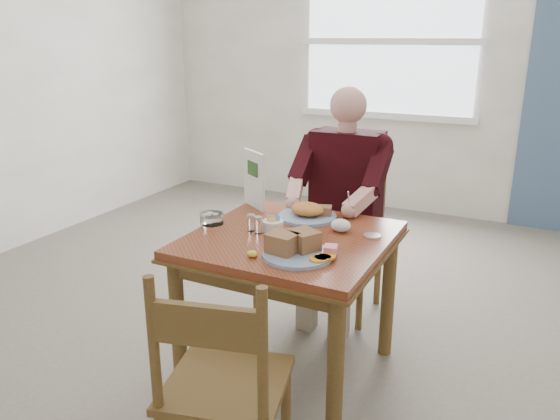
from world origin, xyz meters
The scene contains 16 objects.
floor centered at (0.00, 0.00, 0.00)m, with size 6.00×6.00×0.00m, color #635C50.
wall_back centered at (0.00, 3.00, 1.40)m, with size 5.50×5.50×0.00m, color white.
lemon_wedge centered at (-0.03, -0.31, 0.76)m, with size 0.05×0.04×0.03m, color gold.
napkin centered at (0.20, 0.16, 0.78)m, with size 0.10×0.08×0.06m, color white.
metal_dish centered at (0.36, 0.15, 0.76)m, with size 0.08×0.08×0.01m, color silver.
window centered at (-0.40, 2.97, 1.60)m, with size 1.72×0.04×1.42m.
table centered at (0.00, 0.00, 0.64)m, with size 0.92×0.92×0.75m.
chair_far centered at (0.00, 0.80, 0.48)m, with size 0.42×0.42×0.95m.
chair_near centered at (0.13, -0.83, 0.48)m, with size 0.51×0.51×0.95m.
diner centered at (0.00, 0.71, 0.81)m, with size 0.53×0.56×1.39m.
near_plate centered at (0.13, -0.21, 0.79)m, with size 0.37×0.37×0.10m.
far_plate centered at (-0.02, 0.28, 0.78)m, with size 0.38×0.38×0.08m.
caddy centered at (-0.10, 0.02, 0.78)m, with size 0.12×0.12×0.08m.
shakers centered at (-0.17, -0.04, 0.79)m, with size 0.09×0.06×0.08m.
creamer centered at (-0.43, -0.02, 0.78)m, with size 0.16×0.16×0.05m.
menu centered at (-0.37, 0.32, 0.91)m, with size 0.19×0.13×0.31m.
Camera 1 is at (1.03, -2.19, 1.66)m, focal length 35.00 mm.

